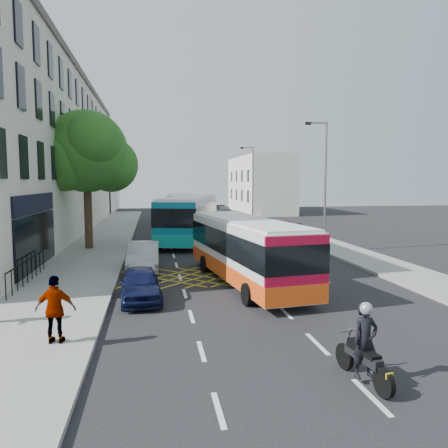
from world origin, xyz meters
name	(u,v)px	position (x,y,z in m)	size (l,w,h in m)	color
ground	(285,312)	(0.00, 0.00, 0.00)	(120.00, 120.00, 0.00)	black
pavement_left	(89,249)	(-8.50, 15.00, 0.07)	(5.00, 70.00, 0.15)	gray
pavement_right	(323,243)	(7.50, 15.00, 0.07)	(3.00, 70.00, 0.15)	gray
terrace_main	(34,153)	(-14.00, 24.49, 6.76)	(8.30, 45.00, 13.50)	beige
terrace_far	(88,178)	(-14.00, 55.00, 5.00)	(8.00, 20.00, 10.00)	silver
building_right	(259,185)	(11.00, 48.00, 4.00)	(6.00, 18.00, 8.00)	silver
street_tree	(86,152)	(-8.51, 14.97, 6.29)	(6.30, 5.70, 8.80)	#382619
lamp_near	(324,179)	(6.20, 12.00, 4.62)	(1.45, 0.15, 8.00)	slate
lamp_far	(252,180)	(6.20, 32.00, 4.62)	(1.45, 0.15, 8.00)	slate
railings	(27,270)	(-9.70, 5.30, 0.72)	(0.08, 5.60, 1.14)	black
bus_near	(246,249)	(-0.42, 4.44, 1.49)	(3.70, 10.31, 2.84)	silver
bus_mid	(190,218)	(-1.71, 18.24, 1.77)	(5.62, 12.26, 3.36)	silver
bus_far	(180,208)	(-1.53, 31.59, 1.65)	(3.57, 11.35, 3.14)	silver
motorbike	(364,345)	(0.15, -5.36, 0.86)	(0.70, 2.06, 1.83)	black
parked_car_blue	(141,284)	(-4.90, 2.27, 0.63)	(1.48, 3.67, 1.25)	#0D1236
parked_car_silver	(143,257)	(-4.90, 7.86, 0.71)	(1.51, 4.32, 1.42)	#9EA0A5
red_hatchback	(279,229)	(5.50, 19.15, 0.71)	(1.98, 4.87, 1.41)	#9E2406
distant_car_grey	(183,210)	(-0.33, 44.46, 0.66)	(2.21, 4.78, 1.33)	#383B3F
distant_car_silver	(223,211)	(4.43, 40.87, 0.73)	(1.72, 4.28, 1.46)	#979A9E
distant_car_dark	(219,209)	(4.93, 46.89, 0.59)	(1.24, 3.55, 1.17)	black
pedestrian_far	(56,309)	(-7.00, -2.15, 1.06)	(1.07, 0.44, 1.82)	gray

